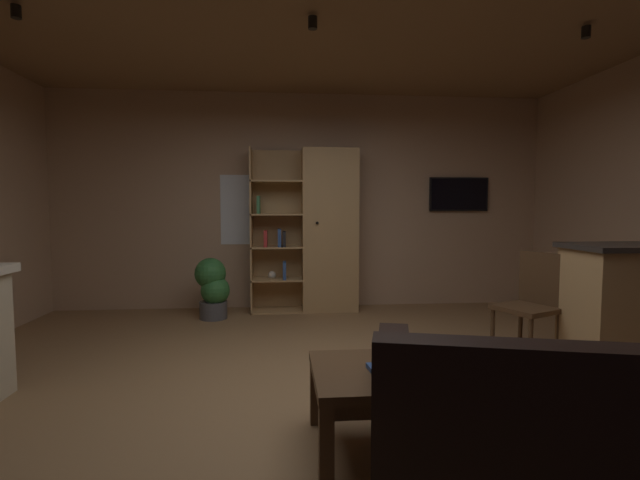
{
  "coord_description": "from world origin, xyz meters",
  "views": [
    {
      "loc": [
        -0.3,
        -2.99,
        1.29
      ],
      "look_at": [
        0.0,
        0.4,
        1.05
      ],
      "focal_mm": 25.25,
      "sensor_mm": 36.0,
      "label": 1
    }
  ],
  "objects_px": {
    "bookshelf_cabinet": "(322,231)",
    "dining_chair": "(532,299)",
    "potted_floor_plant": "(213,287)",
    "wall_mounted_tv": "(459,194)",
    "leather_couch": "(566,450)",
    "coffee_table": "(373,385)",
    "table_book_0": "(378,367)"
  },
  "relations": [
    {
      "from": "table_book_0",
      "to": "potted_floor_plant",
      "type": "height_order",
      "value": "potted_floor_plant"
    },
    {
      "from": "wall_mounted_tv",
      "to": "table_book_0",
      "type": "bearing_deg",
      "value": -117.81
    },
    {
      "from": "dining_chair",
      "to": "wall_mounted_tv",
      "type": "height_order",
      "value": "wall_mounted_tv"
    },
    {
      "from": "table_book_0",
      "to": "wall_mounted_tv",
      "type": "bearing_deg",
      "value": 62.19
    },
    {
      "from": "bookshelf_cabinet",
      "to": "table_book_0",
      "type": "relative_size",
      "value": 19.3
    },
    {
      "from": "table_book_0",
      "to": "potted_floor_plant",
      "type": "distance_m",
      "value": 3.26
    },
    {
      "from": "bookshelf_cabinet",
      "to": "coffee_table",
      "type": "bearing_deg",
      "value": -90.59
    },
    {
      "from": "bookshelf_cabinet",
      "to": "wall_mounted_tv",
      "type": "xyz_separation_m",
      "value": [
        1.84,
        0.21,
        0.47
      ]
    },
    {
      "from": "table_book_0",
      "to": "wall_mounted_tv",
      "type": "height_order",
      "value": "wall_mounted_tv"
    },
    {
      "from": "bookshelf_cabinet",
      "to": "coffee_table",
      "type": "xyz_separation_m",
      "value": [
        -0.03,
        -3.3,
        -0.65
      ]
    },
    {
      "from": "bookshelf_cabinet",
      "to": "table_book_0",
      "type": "distance_m",
      "value": 3.36
    },
    {
      "from": "table_book_0",
      "to": "bookshelf_cabinet",
      "type": "bearing_deg",
      "value": 89.77
    },
    {
      "from": "dining_chair",
      "to": "potted_floor_plant",
      "type": "xyz_separation_m",
      "value": [
        -2.89,
        1.74,
        -0.15
      ]
    },
    {
      "from": "coffee_table",
      "to": "table_book_0",
      "type": "distance_m",
      "value": 0.1
    },
    {
      "from": "coffee_table",
      "to": "dining_chair",
      "type": "relative_size",
      "value": 0.74
    },
    {
      "from": "coffee_table",
      "to": "dining_chair",
      "type": "bearing_deg",
      "value": 37.46
    },
    {
      "from": "leather_couch",
      "to": "potted_floor_plant",
      "type": "relative_size",
      "value": 2.44
    },
    {
      "from": "bookshelf_cabinet",
      "to": "dining_chair",
      "type": "bearing_deg",
      "value": -52.66
    },
    {
      "from": "bookshelf_cabinet",
      "to": "dining_chair",
      "type": "xyz_separation_m",
      "value": [
        1.58,
        -2.07,
        -0.47
      ]
    },
    {
      "from": "coffee_table",
      "to": "potted_floor_plant",
      "type": "relative_size",
      "value": 0.96
    },
    {
      "from": "coffee_table",
      "to": "table_book_0",
      "type": "bearing_deg",
      "value": -25.99
    },
    {
      "from": "wall_mounted_tv",
      "to": "potted_floor_plant",
      "type": "bearing_deg",
      "value": -170.36
    },
    {
      "from": "bookshelf_cabinet",
      "to": "leather_couch",
      "type": "bearing_deg",
      "value": -80.91
    },
    {
      "from": "table_book_0",
      "to": "potted_floor_plant",
      "type": "relative_size",
      "value": 0.15
    },
    {
      "from": "leather_couch",
      "to": "dining_chair",
      "type": "xyz_separation_m",
      "value": [
        0.95,
        1.87,
        0.22
      ]
    },
    {
      "from": "coffee_table",
      "to": "table_book_0",
      "type": "xyz_separation_m",
      "value": [
        0.02,
        -0.01,
        0.1
      ]
    },
    {
      "from": "dining_chair",
      "to": "bookshelf_cabinet",
      "type": "bearing_deg",
      "value": 127.34
    },
    {
      "from": "table_book_0",
      "to": "wall_mounted_tv",
      "type": "distance_m",
      "value": 4.11
    },
    {
      "from": "potted_floor_plant",
      "to": "wall_mounted_tv",
      "type": "relative_size",
      "value": 0.9
    },
    {
      "from": "coffee_table",
      "to": "wall_mounted_tv",
      "type": "distance_m",
      "value": 4.14
    },
    {
      "from": "bookshelf_cabinet",
      "to": "leather_couch",
      "type": "distance_m",
      "value": 4.05
    },
    {
      "from": "wall_mounted_tv",
      "to": "leather_couch",
      "type": "bearing_deg",
      "value": -106.3
    }
  ]
}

